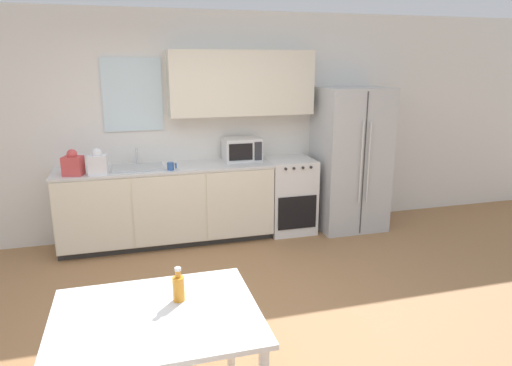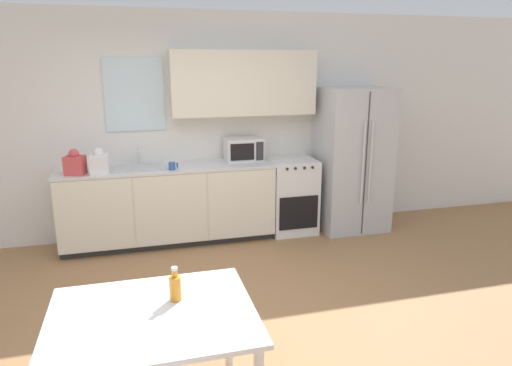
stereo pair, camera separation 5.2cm
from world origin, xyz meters
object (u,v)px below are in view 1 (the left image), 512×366
Objects in this scene: microwave at (242,149)px; coffee_mug at (171,166)px; oven_range at (289,195)px; dining_table at (157,330)px; drink_bottle at (179,287)px; refrigerator at (350,159)px.

microwave reaches higher than coffee_mug.
coffee_mug is at bearing -172.84° from oven_range.
dining_table is at bearing -97.54° from coffee_mug.
microwave is 0.94m from coffee_mug.
oven_range is at bearing -9.39° from microwave.
dining_table is 0.26m from drink_bottle.
coffee_mug reaches higher than dining_table.
coffee_mug reaches higher than drink_bottle.
dining_table is 5.46× the size of drink_bottle.
microwave is 3.30m from dining_table.
refrigerator is 8.67× the size of drink_bottle.
dining_table is (-0.36, -2.74, -0.33)m from coffee_mug.
oven_range is at bearing 58.72° from drink_bottle.
refrigerator is 3.70m from drink_bottle.
drink_bottle is (-1.70, -2.80, 0.36)m from oven_range.
coffee_mug reaches higher than oven_range.
drink_bottle is at bearing -94.80° from coffee_mug.
drink_bottle is at bearing -110.94° from microwave.
oven_range is 0.91m from refrigerator.
oven_range is 4.50× the size of drink_bottle.
microwave is 0.39× the size of dining_table.
drink_bottle is at bearing 40.43° from dining_table.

